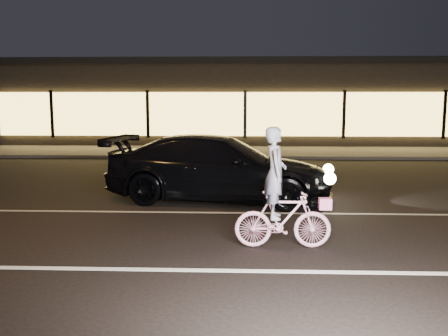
{
  "coord_description": "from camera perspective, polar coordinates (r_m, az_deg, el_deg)",
  "views": [
    {
      "loc": [
        -0.05,
        -8.18,
        2.42
      ],
      "look_at": [
        -0.4,
        0.6,
        1.15
      ],
      "focal_mm": 40.0,
      "sensor_mm": 36.0,
      "label": 1
    }
  ],
  "objects": [
    {
      "name": "lane_stripe_far",
      "position": [
        10.46,
        2.51,
        -5.14
      ],
      "size": [
        60.0,
        0.1,
        0.01
      ],
      "primitive_type": "cube",
      "color": "gray",
      "rests_on": "ground"
    },
    {
      "name": "cyclist",
      "position": [
        8.01,
        6.51,
        -4.27
      ],
      "size": [
        1.55,
        0.53,
        1.95
      ],
      "rotation": [
        0.0,
        0.0,
        1.57
      ],
      "color": "#E74479",
      "rests_on": "ground"
    },
    {
      "name": "storefront",
      "position": [
        27.15,
        2.41,
        7.63
      ],
      "size": [
        25.4,
        8.42,
        4.2
      ],
      "color": "black",
      "rests_on": "ground"
    },
    {
      "name": "ground",
      "position": [
        8.53,
        2.55,
        -8.27
      ],
      "size": [
        90.0,
        90.0,
        0.0
      ],
      "primitive_type": "plane",
      "color": "black",
      "rests_on": "ground"
    },
    {
      "name": "sedan",
      "position": [
        11.62,
        -0.54,
        0.0
      ],
      "size": [
        5.48,
        2.85,
        1.52
      ],
      "rotation": [
        0.0,
        0.0,
        1.43
      ],
      "color": "black",
      "rests_on": "ground"
    },
    {
      "name": "lane_stripe_near",
      "position": [
        7.1,
        2.61,
        -11.67
      ],
      "size": [
        60.0,
        0.12,
        0.01
      ],
      "primitive_type": "cube",
      "color": "silver",
      "rests_on": "ground"
    },
    {
      "name": "sidewalk",
      "position": [
        21.31,
        2.41,
        1.84
      ],
      "size": [
        30.0,
        4.0,
        0.12
      ],
      "primitive_type": "cube",
      "color": "#383533",
      "rests_on": "ground"
    }
  ]
}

